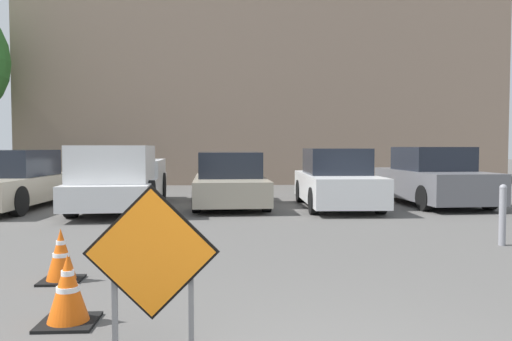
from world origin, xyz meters
The scene contains 11 objects.
ground_plane centered at (0.00, 10.00, 0.00)m, with size 96.00×96.00×0.00m, color #565451.
road_closed_sign centered at (-1.23, 1.05, 0.68)m, with size 1.04×0.20×1.31m.
traffic_cone_nearest centered at (-2.09, 1.75, 0.31)m, with size 0.50×0.50×0.63m.
traffic_cone_second centered at (-2.62, 3.20, 0.31)m, with size 0.46×0.46×0.64m.
parked_car_nearest centered at (-6.20, 10.40, 0.70)m, with size 2.11×4.72×1.52m.
pickup_truck centered at (-3.38, 9.99, 0.74)m, with size 2.18×5.64×1.63m.
parked_car_second centered at (-0.60, 10.64, 0.66)m, with size 2.02×4.20×1.45m.
parked_car_third centered at (2.21, 10.16, 0.70)m, with size 1.86×4.20×1.55m.
parked_car_fourth centered at (5.01, 10.64, 0.72)m, with size 2.11×4.17×1.59m.
bollard_nearest centered at (3.80, 5.01, 0.53)m, with size 0.12×0.12×1.00m.
building_facade_backdrop centered at (0.99, 20.42, 4.12)m, with size 20.71×5.00×8.24m.
Camera 1 is at (-0.64, -2.77, 1.60)m, focal length 35.00 mm.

